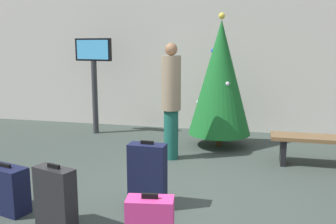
% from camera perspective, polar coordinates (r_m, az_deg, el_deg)
% --- Properties ---
extents(ground_plane, '(16.00, 16.00, 0.00)m').
position_cam_1_polar(ground_plane, '(4.59, 1.01, -13.99)').
color(ground_plane, '#38423D').
extents(back_wall, '(16.00, 0.20, 3.06)m').
position_cam_1_polar(back_wall, '(8.29, 7.37, 7.77)').
color(back_wall, beige).
rests_on(back_wall, ground_plane).
extents(holiday_tree, '(1.16, 1.16, 2.46)m').
position_cam_1_polar(holiday_tree, '(6.88, 8.09, 5.24)').
color(holiday_tree, '#4C3319').
rests_on(holiday_tree, ground_plane).
extents(flight_info_kiosk, '(0.84, 0.21, 2.03)m').
position_cam_1_polar(flight_info_kiosk, '(8.00, -11.39, 6.60)').
color(flight_info_kiosk, '#333338').
rests_on(flight_info_kiosk, ground_plane).
extents(waiting_bench, '(1.61, 0.44, 0.48)m').
position_cam_1_polar(waiting_bench, '(6.28, 22.94, -4.57)').
color(waiting_bench, brown).
rests_on(waiting_bench, ground_plane).
extents(traveller_0, '(0.45, 0.45, 1.92)m').
position_cam_1_polar(traveller_0, '(6.05, 0.48, 2.14)').
color(traveller_0, '#19594C').
rests_on(traveller_0, ground_plane).
extents(suitcase_0, '(0.56, 0.37, 0.57)m').
position_cam_1_polar(suitcase_0, '(4.67, -23.68, -10.90)').
color(suitcase_0, '#141938').
rests_on(suitcase_0, ground_plane).
extents(suitcase_2, '(0.49, 0.31, 0.69)m').
position_cam_1_polar(suitcase_2, '(4.09, -17.00, -12.57)').
color(suitcase_2, '#232326').
rests_on(suitcase_2, ground_plane).
extents(suitcase_3, '(0.44, 0.21, 0.80)m').
position_cam_1_polar(suitcase_3, '(4.38, -3.19, -9.80)').
color(suitcase_3, '#141938').
rests_on(suitcase_3, ground_plane).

